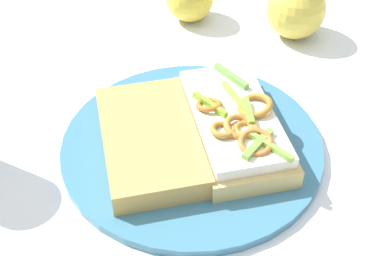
{
  "coord_description": "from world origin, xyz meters",
  "views": [
    {
      "loc": [
        -0.36,
        0.21,
        0.4
      ],
      "look_at": [
        0.0,
        0.0,
        0.03
      ],
      "focal_mm": 48.96,
      "sensor_mm": 36.0,
      "label": 1
    }
  ],
  "objects": [
    {
      "name": "sandwich",
      "position": [
        -0.01,
        -0.04,
        0.03
      ],
      "size": [
        0.2,
        0.14,
        0.05
      ],
      "rotation": [
        0.0,
        0.0,
        2.84
      ],
      "color": "tan",
      "rests_on": "plate"
    },
    {
      "name": "bread_slice_side",
      "position": [
        0.01,
        0.04,
        0.02
      ],
      "size": [
        0.19,
        0.14,
        0.03
      ],
      "primitive_type": "cube",
      "rotation": [
        0.0,
        0.0,
        2.84
      ],
      "color": "tan",
      "rests_on": "plate"
    },
    {
      "name": "plate",
      "position": [
        0.0,
        0.0,
        0.01
      ],
      "size": [
        0.28,
        0.28,
        0.01
      ],
      "primitive_type": "cylinder",
      "color": "teal",
      "rests_on": "ground_plane"
    },
    {
      "name": "ground_plane",
      "position": [
        0.0,
        0.0,
        0.0
      ],
      "size": [
        2.0,
        2.0,
        0.0
      ],
      "primitive_type": "plane",
      "color": "silver",
      "rests_on": "ground"
    },
    {
      "name": "apple_0",
      "position": [
        0.13,
        -0.24,
        0.04
      ],
      "size": [
        0.12,
        0.12,
        0.08
      ],
      "primitive_type": "sphere",
      "rotation": [
        0.0,
        0.0,
        5.52
      ],
      "color": "gold",
      "rests_on": "ground_plane"
    }
  ]
}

